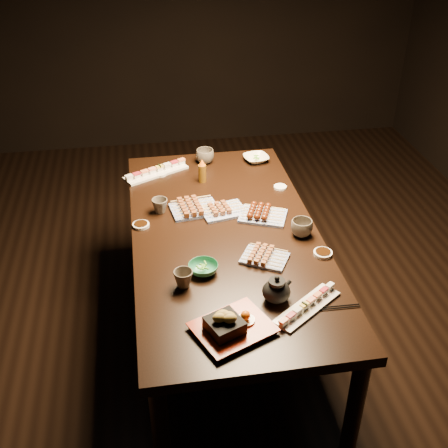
# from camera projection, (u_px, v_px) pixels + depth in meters

# --- Properties ---
(ground) EXTENTS (5.00, 5.00, 0.00)m
(ground) POSITION_uv_depth(u_px,v_px,m) (249.00, 310.00, 3.37)
(ground) COLOR black
(ground) RESTS_ON ground
(dining_table) EXTENTS (1.03, 1.86, 0.75)m
(dining_table) POSITION_uv_depth(u_px,v_px,m) (226.00, 293.00, 2.93)
(dining_table) COLOR black
(dining_table) RESTS_ON ground
(sushi_platter_near) EXTENTS (0.32, 0.27, 0.04)m
(sushi_platter_near) POSITION_uv_depth(u_px,v_px,m) (307.00, 305.00, 2.25)
(sushi_platter_near) COLOR white
(sushi_platter_near) RESTS_ON dining_table
(sushi_platter_far) EXTENTS (0.39, 0.27, 0.05)m
(sushi_platter_far) POSITION_uv_depth(u_px,v_px,m) (156.00, 170.00, 3.23)
(sushi_platter_far) COLOR white
(sushi_platter_far) RESTS_ON dining_table
(yakitori_plate_center) EXTENTS (0.25, 0.21, 0.06)m
(yakitori_plate_center) POSITION_uv_depth(u_px,v_px,m) (223.00, 208.00, 2.87)
(yakitori_plate_center) COLOR #828EB6
(yakitori_plate_center) RESTS_ON dining_table
(yakitori_plate_right) EXTENTS (0.25, 0.23, 0.05)m
(yakitori_plate_right) POSITION_uv_depth(u_px,v_px,m) (265.00, 255.00, 2.53)
(yakitori_plate_right) COLOR #828EB6
(yakitori_plate_right) RESTS_ON dining_table
(yakitori_plate_left) EXTENTS (0.26, 0.21, 0.06)m
(yakitori_plate_left) POSITION_uv_depth(u_px,v_px,m) (194.00, 206.00, 2.88)
(yakitori_plate_left) COLOR #828EB6
(yakitori_plate_left) RESTS_ON dining_table
(tsukune_plate) EXTENTS (0.28, 0.24, 0.06)m
(tsukune_plate) POSITION_uv_depth(u_px,v_px,m) (263.00, 212.00, 2.83)
(tsukune_plate) COLOR #828EB6
(tsukune_plate) RESTS_ON dining_table
(edamame_bowl_green) EXTENTS (0.16, 0.16, 0.04)m
(edamame_bowl_green) POSITION_uv_depth(u_px,v_px,m) (203.00, 268.00, 2.45)
(edamame_bowl_green) COLOR #277852
(edamame_bowl_green) RESTS_ON dining_table
(edamame_bowl_cream) EXTENTS (0.17, 0.17, 0.04)m
(edamame_bowl_cream) POSITION_uv_depth(u_px,v_px,m) (256.00, 159.00, 3.37)
(edamame_bowl_cream) COLOR #F0E9C4
(edamame_bowl_cream) RESTS_ON dining_table
(tempura_tray) EXTENTS (0.35, 0.32, 0.11)m
(tempura_tray) POSITION_uv_depth(u_px,v_px,m) (233.00, 321.00, 2.12)
(tempura_tray) COLOR black
(tempura_tray) RESTS_ON dining_table
(teacup_near_left) EXTENTS (0.09, 0.09, 0.08)m
(teacup_near_left) POSITION_uv_depth(u_px,v_px,m) (183.00, 279.00, 2.36)
(teacup_near_left) COLOR #51493E
(teacup_near_left) RESTS_ON dining_table
(teacup_mid_right) EXTENTS (0.13, 0.13, 0.08)m
(teacup_mid_right) POSITION_uv_depth(u_px,v_px,m) (302.00, 228.00, 2.69)
(teacup_mid_right) COLOR #51493E
(teacup_mid_right) RESTS_ON dining_table
(teacup_far_left) EXTENTS (0.10, 0.10, 0.08)m
(teacup_far_left) POSITION_uv_depth(u_px,v_px,m) (160.00, 206.00, 2.87)
(teacup_far_left) COLOR #51493E
(teacup_far_left) RESTS_ON dining_table
(teacup_far_right) EXTENTS (0.12, 0.12, 0.08)m
(teacup_far_right) POSITION_uv_depth(u_px,v_px,m) (205.00, 156.00, 3.34)
(teacup_far_right) COLOR #51493E
(teacup_far_right) RESTS_ON dining_table
(teapot) EXTENTS (0.19, 0.19, 0.12)m
(teapot) POSITION_uv_depth(u_px,v_px,m) (276.00, 289.00, 2.27)
(teapot) COLOR black
(teapot) RESTS_ON dining_table
(condiment_bottle) EXTENTS (0.05, 0.05, 0.14)m
(condiment_bottle) POSITION_uv_depth(u_px,v_px,m) (202.00, 170.00, 3.13)
(condiment_bottle) COLOR brown
(condiment_bottle) RESTS_ON dining_table
(sauce_dish_west) EXTENTS (0.09, 0.09, 0.01)m
(sauce_dish_west) POSITION_uv_depth(u_px,v_px,m) (141.00, 225.00, 2.77)
(sauce_dish_west) COLOR white
(sauce_dish_west) RESTS_ON dining_table
(sauce_dish_east) EXTENTS (0.08, 0.08, 0.01)m
(sauce_dish_east) POSITION_uv_depth(u_px,v_px,m) (280.00, 187.00, 3.10)
(sauce_dish_east) COLOR white
(sauce_dish_east) RESTS_ON dining_table
(sauce_dish_se) EXTENTS (0.09, 0.09, 0.02)m
(sauce_dish_se) POSITION_uv_depth(u_px,v_px,m) (323.00, 253.00, 2.57)
(sauce_dish_se) COLOR white
(sauce_dish_se) RESTS_ON dining_table
(sauce_dish_nw) EXTENTS (0.09, 0.09, 0.01)m
(sauce_dish_nw) POSITION_uv_depth(u_px,v_px,m) (161.00, 174.00, 3.23)
(sauce_dish_nw) COLOR white
(sauce_dish_nw) RESTS_ON dining_table
(chopsticks_near) EXTENTS (0.14, 0.19, 0.01)m
(chopsticks_near) POSITION_uv_depth(u_px,v_px,m) (215.00, 323.00, 2.18)
(chopsticks_near) COLOR black
(chopsticks_near) RESTS_ON dining_table
(chopsticks_se) EXTENTS (0.22, 0.03, 0.01)m
(chopsticks_se) POSITION_uv_depth(u_px,v_px,m) (333.00, 308.00, 2.26)
(chopsticks_se) COLOR black
(chopsticks_se) RESTS_ON dining_table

